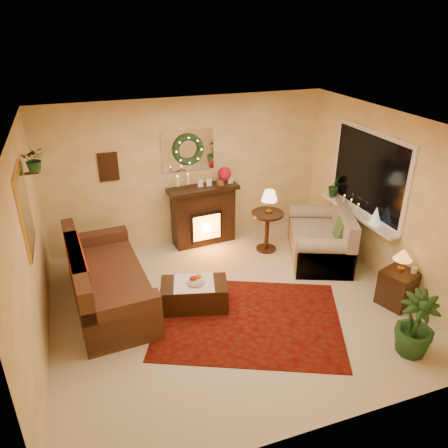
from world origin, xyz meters
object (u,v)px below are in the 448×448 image
object	(u,v)px
loveseat	(320,234)
coffee_table	(194,294)
fireplace	(203,215)
side_table_round	(267,233)
end_table_square	(398,288)
sofa	(109,277)

from	to	relation	value
loveseat	coffee_table	world-z (taller)	loveseat
fireplace	coffee_table	bearing A→B (deg)	-115.64
loveseat	side_table_round	world-z (taller)	loveseat
fireplace	side_table_round	distance (m)	1.19
loveseat	end_table_square	bearing A→B (deg)	-55.41
fireplace	side_table_round	bearing A→B (deg)	-38.90
sofa	end_table_square	bearing A→B (deg)	-23.91
fireplace	loveseat	xyz separation A→B (m)	(1.72, -1.17, -0.13)
sofa	end_table_square	world-z (taller)	sofa
fireplace	loveseat	distance (m)	2.08
sofa	fireplace	size ratio (longest dim) A/B	1.99
loveseat	end_table_square	distance (m)	1.64
side_table_round	end_table_square	distance (m)	2.38
coffee_table	sofa	bearing A→B (deg)	170.17
loveseat	fireplace	bearing A→B (deg)	168.08
sofa	end_table_square	xyz separation A→B (m)	(3.90, -1.41, -0.16)
fireplace	coffee_table	distance (m)	2.02
loveseat	side_table_round	distance (m)	0.92
sofa	side_table_round	distance (m)	2.88
sofa	loveseat	bearing A→B (deg)	-1.03
fireplace	end_table_square	xyz separation A→B (m)	(2.07, -2.76, -0.28)
side_table_round	coffee_table	bearing A→B (deg)	-144.16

